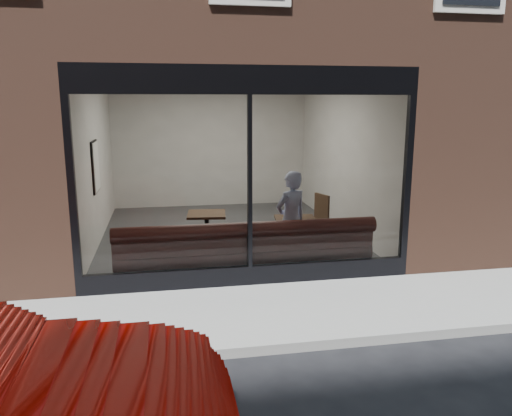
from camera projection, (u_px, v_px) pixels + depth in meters
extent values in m
plane|color=black|center=(281.00, 350.00, 5.55)|extent=(120.00, 120.00, 0.00)
cube|color=gray|center=(264.00, 313.00, 6.51)|extent=(40.00, 2.00, 0.01)
cube|color=gray|center=(282.00, 347.00, 5.49)|extent=(40.00, 0.10, 0.12)
cube|color=brown|center=(58.00, 148.00, 12.24)|extent=(2.50, 12.00, 3.20)
cube|color=brown|center=(348.00, 143.00, 13.57)|extent=(2.50, 12.00, 3.20)
cube|color=brown|center=(202.00, 137.00, 15.79)|extent=(5.00, 6.00, 3.20)
plane|color=#2D2D30|center=(226.00, 234.00, 10.35)|extent=(6.00, 6.00, 0.00)
plane|color=white|center=(224.00, 76.00, 9.69)|extent=(6.00, 6.00, 0.00)
plane|color=beige|center=(211.00, 145.00, 12.90)|extent=(5.00, 0.00, 5.00)
plane|color=beige|center=(96.00, 160.00, 9.58)|extent=(0.00, 6.00, 6.00)
plane|color=beige|center=(343.00, 155.00, 10.46)|extent=(0.00, 6.00, 6.00)
cube|color=black|center=(250.00, 275.00, 7.49)|extent=(5.00, 0.10, 0.30)
cube|color=black|center=(249.00, 80.00, 6.89)|extent=(5.00, 0.10, 0.40)
cube|color=black|center=(250.00, 183.00, 7.19)|extent=(0.06, 0.10, 2.50)
plane|color=white|center=(250.00, 184.00, 7.17)|extent=(4.80, 0.00, 4.80)
cube|color=#3A1A15|center=(246.00, 262.00, 7.86)|extent=(4.00, 0.55, 0.45)
imported|color=#A9B3DC|center=(291.00, 220.00, 8.15)|extent=(0.70, 0.60, 1.62)
cube|color=black|center=(207.00, 214.00, 8.87)|extent=(0.74, 0.74, 0.04)
cube|color=black|center=(296.00, 220.00, 8.46)|extent=(0.76, 0.76, 0.04)
cube|color=black|center=(313.00, 231.00, 9.71)|extent=(0.56, 0.56, 0.04)
cube|color=white|center=(96.00, 167.00, 9.26)|extent=(0.02, 0.68, 0.90)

